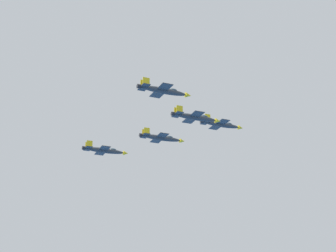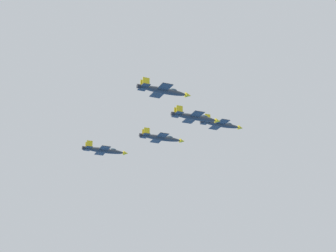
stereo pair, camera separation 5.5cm
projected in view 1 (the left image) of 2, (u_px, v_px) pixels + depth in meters
The scene contains 5 objects.
jet_lead at pixel (221, 124), 207.60m from camera, with size 15.96×10.42×3.48m.
jet_left_wingman at pixel (161, 138), 212.77m from camera, with size 16.51×10.84×3.62m.
jet_right_wingman at pixel (195, 117), 187.75m from camera, with size 16.24×10.65×3.56m.
jet_left_outer at pixel (104, 150), 217.97m from camera, with size 16.49×10.86×3.63m.
jet_right_outer at pixel (163, 91), 169.86m from camera, with size 16.03×10.47×3.49m.
Camera 1 is at (121.56, 138.98, 82.56)m, focal length 64.60 mm.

